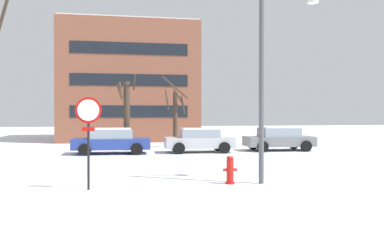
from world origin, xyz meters
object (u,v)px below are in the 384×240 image
(street_lamp, at_px, (272,64))
(stop_sign, at_px, (88,125))
(parked_car_blue, at_px, (111,141))
(parked_car_gray, at_px, (279,138))
(parked_car_silver, at_px, (199,140))
(fire_hydrant, at_px, (230,169))

(street_lamp, bearing_deg, stop_sign, -179.13)
(parked_car_blue, xyz_separation_m, parked_car_gray, (9.91, 0.20, 0.01))
(street_lamp, relative_size, parked_car_silver, 1.56)
(parked_car_gray, bearing_deg, stop_sign, -132.99)
(street_lamp, xyz_separation_m, parked_car_silver, (-0.12, 10.88, -3.07))
(stop_sign, distance_m, parked_car_gray, 15.42)
(stop_sign, xyz_separation_m, fire_hydrant, (4.32, 0.20, -1.42))
(parked_car_silver, height_order, parked_car_gray, parked_car_gray)
(fire_hydrant, distance_m, parked_car_silver, 10.83)
(parked_car_silver, bearing_deg, stop_sign, -116.76)
(street_lamp, distance_m, parked_car_gray, 12.54)
(parked_car_blue, bearing_deg, fire_hydrant, -70.95)
(street_lamp, distance_m, parked_car_silver, 11.30)
(stop_sign, distance_m, fire_hydrant, 4.55)
(fire_hydrant, xyz_separation_m, parked_car_gray, (6.16, 11.04, 0.26))
(parked_car_blue, bearing_deg, stop_sign, -92.98)
(stop_sign, height_order, parked_car_silver, stop_sign)
(stop_sign, relative_size, parked_car_silver, 0.68)
(street_lamp, xyz_separation_m, parked_car_blue, (-5.08, 10.96, -3.06))
(parked_car_silver, distance_m, parked_car_gray, 4.96)
(parked_car_blue, relative_size, parked_car_silver, 1.07)
(parked_car_blue, relative_size, parked_car_gray, 1.04)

